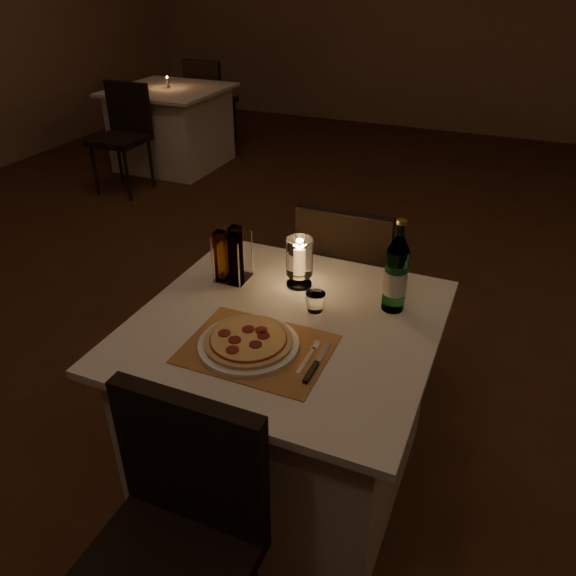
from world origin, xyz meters
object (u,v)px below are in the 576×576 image
at_px(pizza, 248,340).
at_px(hurricane_candle, 299,259).
at_px(plate, 249,344).
at_px(tumbler, 315,302).
at_px(chair_near, 175,528).
at_px(water_bottle, 396,275).
at_px(chair_far, 347,275).
at_px(neighbor_table_left, 172,127).
at_px(main_table, 286,403).

bearing_deg(pizza, hurricane_candle, 89.89).
relative_size(plate, tumbler, 4.64).
xyz_separation_m(chair_near, water_bottle, (0.31, 0.94, 0.33)).
xyz_separation_m(tumbler, hurricane_candle, (-0.12, 0.14, 0.08)).
distance_m(chair_far, plate, 0.92).
xyz_separation_m(tumbler, neighbor_table_left, (-2.63, 3.06, -0.40)).
relative_size(pizza, water_bottle, 0.83).
height_order(plate, water_bottle, water_bottle).
xyz_separation_m(chair_near, neighbor_table_left, (-2.56, 3.87, -0.18)).
relative_size(main_table, chair_far, 1.11).
relative_size(chair_near, hurricane_candle, 4.72).
relative_size(tumbler, hurricane_candle, 0.36).
bearing_deg(hurricane_candle, main_table, -78.53).
xyz_separation_m(chair_far, plate, (-0.05, -0.89, 0.20)).
relative_size(tumbler, neighbor_table_left, 0.07).
relative_size(tumbler, water_bottle, 0.21).
bearing_deg(chair_far, water_bottle, -57.66).
bearing_deg(tumbler, pizza, -112.65).
relative_size(water_bottle, neighbor_table_left, 0.34).
xyz_separation_m(main_table, neighbor_table_left, (-2.56, 3.16, 0.00)).
distance_m(chair_near, neighbor_table_left, 4.65).
xyz_separation_m(water_bottle, hurricane_candle, (-0.36, 0.02, -0.02)).
xyz_separation_m(pizza, hurricane_candle, (0.00, 0.42, 0.08)).
xyz_separation_m(hurricane_candle, neighbor_table_left, (-2.51, 2.92, -0.48)).
distance_m(pizza, hurricane_candle, 0.43).
bearing_deg(chair_near, pizza, 95.37).
bearing_deg(hurricane_candle, pizza, -90.11).
xyz_separation_m(main_table, chair_near, (-0.00, -0.71, 0.18)).
height_order(plate, pizza, pizza).
xyz_separation_m(chair_far, water_bottle, (0.31, -0.49, 0.33)).
xyz_separation_m(chair_far, pizza, (-0.05, -0.89, 0.22)).
distance_m(main_table, chair_far, 0.74).
distance_m(plate, neighbor_table_left, 4.19).
bearing_deg(plate, pizza, -151.37).
xyz_separation_m(pizza, tumbler, (0.12, 0.28, 0.01)).
distance_m(main_table, water_bottle, 0.63).
distance_m(chair_far, water_bottle, 0.67).
distance_m(tumbler, hurricane_candle, 0.20).
height_order(chair_far, water_bottle, water_bottle).
height_order(pizza, neighbor_table_left, pizza).
xyz_separation_m(plate, neighbor_table_left, (-2.51, 3.34, -0.38)).
relative_size(pizza, hurricane_candle, 1.47).
bearing_deg(chair_far, main_table, -90.00).
relative_size(plate, hurricane_candle, 1.68).
height_order(chair_far, hurricane_candle, hurricane_candle).
xyz_separation_m(main_table, water_bottle, (0.31, 0.22, 0.50)).
distance_m(plate, pizza, 0.02).
height_order(tumbler, hurricane_candle, hurricane_candle).
height_order(plate, hurricane_candle, hurricane_candle).
bearing_deg(neighbor_table_left, pizza, -53.09).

